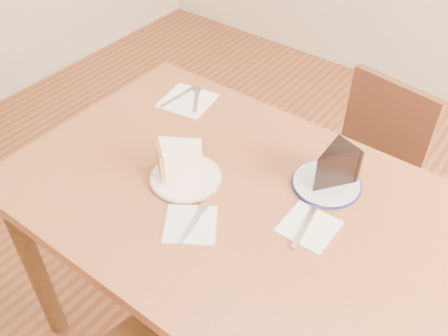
% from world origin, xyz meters
% --- Properties ---
extents(table, '(1.20, 0.80, 0.75)m').
position_xyz_m(table, '(0.00, 0.00, 0.65)').
color(table, '#5A2D18').
rests_on(table, ground).
extents(chair_far, '(0.44, 0.44, 0.78)m').
position_xyz_m(chair_far, '(0.13, 0.60, 0.44)').
color(chair_far, '#32180F').
rests_on(chair_far, ground).
extents(plate_cream, '(0.19, 0.19, 0.01)m').
position_xyz_m(plate_cream, '(-0.14, -0.03, 0.76)').
color(plate_cream, white).
rests_on(plate_cream, table).
extents(plate_navy, '(0.18, 0.18, 0.01)m').
position_xyz_m(plate_navy, '(0.18, 0.18, 0.76)').
color(plate_navy, white).
rests_on(plate_navy, table).
extents(carrot_cake, '(0.13, 0.13, 0.09)m').
position_xyz_m(carrot_cake, '(-0.16, -0.02, 0.81)').
color(carrot_cake, beige).
rests_on(carrot_cake, plate_cream).
extents(chocolate_cake, '(0.11, 0.13, 0.10)m').
position_xyz_m(chocolate_cake, '(0.18, 0.18, 0.81)').
color(chocolate_cake, black).
rests_on(chocolate_cake, plate_navy).
extents(napkin_cream, '(0.18, 0.18, 0.00)m').
position_xyz_m(napkin_cream, '(-0.02, -0.15, 0.75)').
color(napkin_cream, white).
rests_on(napkin_cream, table).
extents(napkin_navy, '(0.13, 0.13, 0.00)m').
position_xyz_m(napkin_navy, '(0.22, 0.02, 0.75)').
color(napkin_navy, white).
rests_on(napkin_navy, table).
extents(napkin_spare, '(0.18, 0.18, 0.00)m').
position_xyz_m(napkin_spare, '(-0.38, 0.26, 0.75)').
color(napkin_spare, white).
rests_on(napkin_spare, table).
extents(fork_cream, '(0.05, 0.14, 0.00)m').
position_xyz_m(fork_cream, '(-0.01, -0.14, 0.76)').
color(fork_cream, silver).
rests_on(fork_cream, napkin_cream).
extents(knife_navy, '(0.04, 0.17, 0.00)m').
position_xyz_m(knife_navy, '(0.21, 0.02, 0.76)').
color(knife_navy, silver).
rests_on(knife_navy, napkin_navy).
extents(fork_spare, '(0.09, 0.12, 0.00)m').
position_xyz_m(fork_spare, '(-0.35, 0.27, 0.76)').
color(fork_spare, silver).
rests_on(fork_spare, napkin_spare).
extents(knife_spare, '(0.03, 0.16, 0.00)m').
position_xyz_m(knife_spare, '(-0.41, 0.25, 0.76)').
color(knife_spare, silver).
rests_on(knife_spare, napkin_spare).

